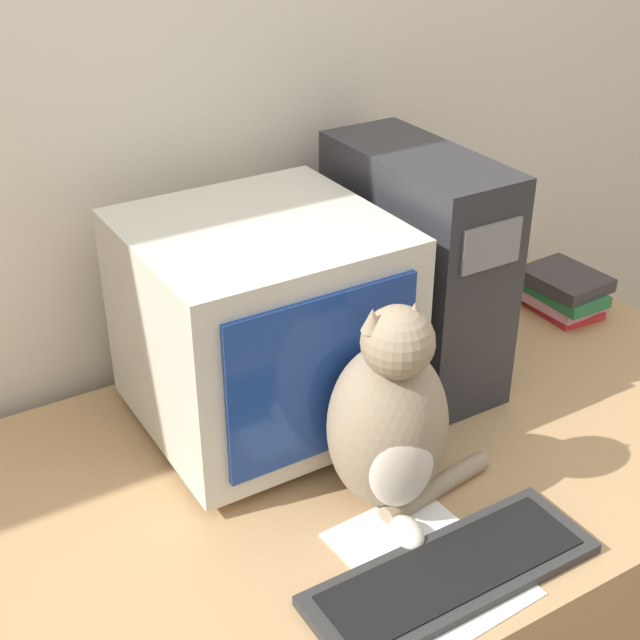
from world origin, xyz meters
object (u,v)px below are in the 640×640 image
at_px(book_stack, 561,291).
at_px(pen, 394,562).
at_px(cat, 389,423).
at_px(crt_monitor, 262,325).
at_px(computer_tower, 414,266).
at_px(keyboard, 452,573).

xyz_separation_m(book_stack, pen, (-0.81, -0.47, -0.05)).
bearing_deg(cat, crt_monitor, 115.88).
bearing_deg(pen, computer_tower, 51.58).
height_order(computer_tower, cat, computer_tower).
relative_size(book_stack, pen, 1.48).
height_order(computer_tower, book_stack, computer_tower).
xyz_separation_m(keyboard, cat, (0.01, 0.20, 0.15)).
bearing_deg(computer_tower, keyboard, -119.99).
bearing_deg(book_stack, cat, -155.09).
relative_size(cat, book_stack, 1.83).
height_order(keyboard, book_stack, book_stack).
distance_m(cat, book_stack, 0.82).
height_order(keyboard, cat, cat).
distance_m(keyboard, cat, 0.25).
relative_size(crt_monitor, keyboard, 0.94).
relative_size(crt_monitor, book_stack, 2.06).
bearing_deg(crt_monitor, book_stack, 2.05).
bearing_deg(pen, crt_monitor, 88.71).
xyz_separation_m(computer_tower, pen, (-0.36, -0.45, -0.23)).
relative_size(computer_tower, book_stack, 2.19).
distance_m(crt_monitor, computer_tower, 0.35).
distance_m(computer_tower, pen, 0.62).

